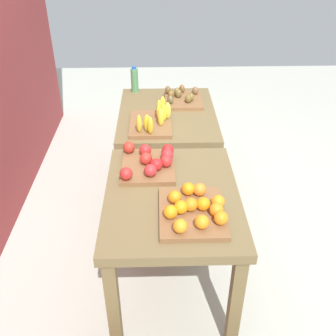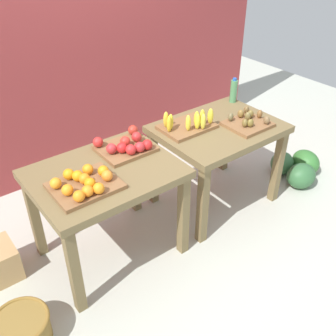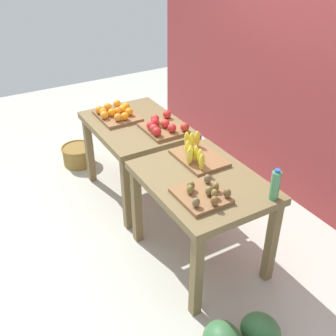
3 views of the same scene
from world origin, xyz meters
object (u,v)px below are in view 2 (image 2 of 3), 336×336
Objects in this scene: apple_bin at (126,146)px; wicker_basket at (22,330)px; display_table_right at (218,138)px; watermelon_pile at (297,167)px; orange_bin at (85,183)px; water_bottle at (234,91)px; display_table_left at (106,184)px; banana_crate at (188,124)px; kiwi_bin at (248,122)px.

wicker_basket is (-1.14, -0.49, -0.72)m from apple_bin.
display_table_right reaches higher than watermelon_pile.
orange_bin reaches higher than wicker_basket.
water_bottle is 0.64× the size of wicker_basket.
display_table_right is at bearing 165.18° from watermelon_pile.
display_table_left is 0.35m from apple_bin.
display_table_right is 0.32m from banana_crate.
display_table_right is 0.87m from apple_bin.
watermelon_pile is (1.19, -0.36, -0.72)m from banana_crate.
water_bottle reaches higher than banana_crate.
orange_bin is 0.74× the size of watermelon_pile.
kiwi_bin is at bearing 5.52° from wicker_basket.
banana_crate reaches higher than orange_bin.
banana_crate reaches higher than display_table_right.
kiwi_bin is (1.53, -0.03, -0.01)m from orange_bin.
apple_bin reaches higher than orange_bin.
kiwi_bin is 0.50m from water_bottle.
banana_crate is at bearing 151.01° from kiwi_bin.
kiwi_bin is (1.05, -0.27, -0.01)m from apple_bin.
kiwi_bin is (0.46, -0.25, -0.02)m from banana_crate.
display_table_right is 1.12m from watermelon_pile.
watermelon_pile is at bearing -12.15° from apple_bin.
orange_bin is 0.54m from apple_bin.
kiwi_bin reaches higher than display_table_right.
orange_bin is at bearing 176.52° from watermelon_pile.
orange_bin is 1.83m from water_bottle.
kiwi_bin is 0.99× the size of wicker_basket.
display_table_right is 2.09m from wicker_basket.
display_table_right is (1.12, 0.00, 0.00)m from display_table_left.
display_table_right is at bearing -147.90° from water_bottle.
display_table_left is 1.12m from display_table_right.
display_table_right is at bearing 146.30° from kiwi_bin.
display_table_right is 2.80× the size of wicker_basket.
watermelon_pile is (0.73, -0.11, -0.70)m from kiwi_bin.
banana_crate is 1.44m from watermelon_pile.
display_table_left is 2.83× the size of kiwi_bin.
watermelon_pile is at bearing -3.48° from orange_bin.
kiwi_bin is at bearing -120.34° from water_bottle.
wicker_basket is at bearing -160.05° from orange_bin.
orange_bin is 1.04× the size of apple_bin.
watermelon_pile is 2.93m from wicker_basket.
display_table_right is at bearing 10.00° from wicker_basket.
apple_bin is at bearing 167.85° from watermelon_pile.
watermelon_pile is (2.27, -0.14, -0.71)m from orange_bin.
display_table_left is 4.38× the size of water_bottle.
display_table_left is at bearing 22.01° from wicker_basket.
orange_bin is 1.00× the size of banana_crate.
display_table_left is 2.80× the size of wicker_basket.
kiwi_bin is at bearing 171.40° from watermelon_pile.
orange_bin is (-0.21, -0.11, 0.16)m from display_table_left.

